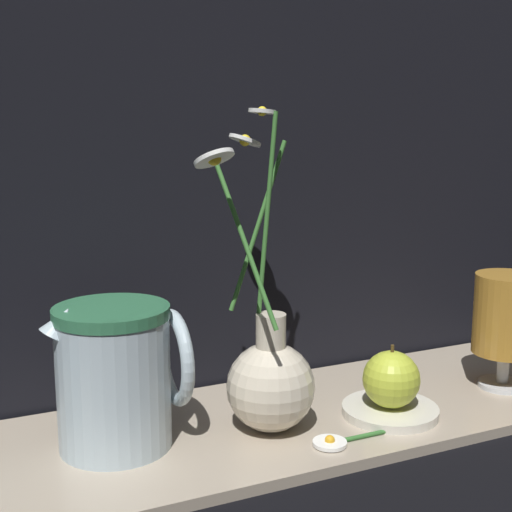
{
  "coord_description": "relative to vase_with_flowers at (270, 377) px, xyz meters",
  "views": [
    {
      "loc": [
        -0.31,
        -0.68,
        0.35
      ],
      "look_at": [
        0.0,
        0.0,
        0.2
      ],
      "focal_mm": 50.0,
      "sensor_mm": 36.0,
      "label": 1
    }
  ],
  "objects": [
    {
      "name": "saucer_plate",
      "position": [
        0.14,
        -0.02,
        -0.05
      ],
      "size": [
        0.11,
        0.11,
        0.01
      ],
      "color": "silver",
      "rests_on": "shelf"
    },
    {
      "name": "orange_fruit",
      "position": [
        0.14,
        -0.02,
        -0.02
      ],
      "size": [
        0.07,
        0.07,
        0.07
      ],
      "color": "#B7C638",
      "rests_on": "saucer_plate"
    },
    {
      "name": "loose_daisy",
      "position": [
        0.05,
        -0.06,
        -0.06
      ],
      "size": [
        0.12,
        0.04,
        0.01
      ],
      "color": "#336B2D",
      "rests_on": "shelf"
    },
    {
      "name": "ceramic_pitcher",
      "position": [
        -0.16,
        0.03,
        0.02
      ],
      "size": [
        0.14,
        0.12,
        0.16
      ],
      "color": "silver",
      "rests_on": "shelf"
    },
    {
      "name": "ground_plane",
      "position": [
        -0.01,
        0.02,
        -0.07
      ],
      "size": [
        6.0,
        6.0,
        0.0
      ],
      "primitive_type": "plane",
      "color": "black"
    },
    {
      "name": "shelf",
      "position": [
        -0.01,
        0.02,
        -0.07
      ],
      "size": [
        0.87,
        0.25,
        0.01
      ],
      "color": "tan",
      "rests_on": "ground_plane"
    },
    {
      "name": "tea_glass",
      "position": [
        0.32,
        -0.01,
        0.03
      ],
      "size": [
        0.08,
        0.08,
        0.15
      ],
      "color": "silver",
      "rests_on": "shelf"
    },
    {
      "name": "vase_with_flowers",
      "position": [
        0.0,
        0.0,
        0.0
      ],
      "size": [
        0.15,
        0.14,
        0.35
      ],
      "color": "beige",
      "rests_on": "shelf"
    }
  ]
}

